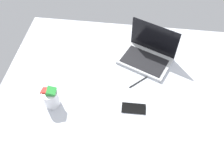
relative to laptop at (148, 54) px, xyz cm
name	(u,v)px	position (x,y,z in cm)	size (l,w,h in cm)	color
bed_mattress	(141,109)	(-1.17, -35.34, -13.41)	(180.00, 140.00, 18.00)	#B7BCC6
laptop	(148,54)	(0.00, 0.00, 0.00)	(39.43, 34.25, 23.00)	#B7BABC
snack_cup	(51,98)	(-54.26, -43.33, 1.88)	(9.54, 9.07, 14.06)	silver
cell_phone	(134,108)	(-6.33, -41.01, -4.01)	(6.80, 14.00, 0.80)	black
charger_cable	(140,81)	(-3.85, -20.43, -4.11)	(17.00, 0.60, 0.60)	black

